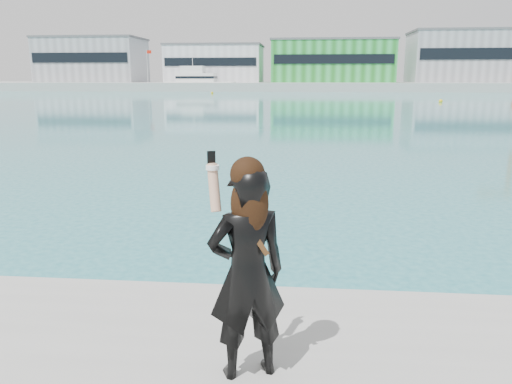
# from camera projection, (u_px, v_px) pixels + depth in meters

# --- Properties ---
(far_quay) EXTENTS (320.00, 40.00, 2.00)m
(far_quay) POSITION_uv_depth(u_px,v_px,m) (300.00, 86.00, 130.78)
(far_quay) COLOR #9E9E99
(far_quay) RESTS_ON ground
(warehouse_grey_left) EXTENTS (26.52, 16.36, 11.50)m
(warehouse_grey_left) POSITION_uv_depth(u_px,v_px,m) (93.00, 60.00, 132.38)
(warehouse_grey_left) COLOR gray
(warehouse_grey_left) RESTS_ON far_quay
(warehouse_white) EXTENTS (24.48, 15.35, 9.50)m
(warehouse_white) POSITION_uv_depth(u_px,v_px,m) (215.00, 63.00, 129.56)
(warehouse_white) COLOR silver
(warehouse_white) RESTS_ON far_quay
(warehouse_green) EXTENTS (30.60, 16.36, 10.50)m
(warehouse_green) POSITION_uv_depth(u_px,v_px,m) (332.00, 61.00, 126.69)
(warehouse_green) COLOR #208329
(warehouse_green) RESTS_ON far_quay
(warehouse_grey_right) EXTENTS (25.50, 15.35, 12.50)m
(warehouse_grey_right) POSITION_uv_depth(u_px,v_px,m) (462.00, 57.00, 123.51)
(warehouse_grey_right) COLOR gray
(warehouse_grey_right) RESTS_ON far_quay
(flagpole_left) EXTENTS (1.28, 0.16, 8.00)m
(flagpole_left) POSITION_uv_depth(u_px,v_px,m) (148.00, 64.00, 124.30)
(flagpole_left) COLOR silver
(flagpole_left) RESTS_ON far_quay
(flagpole_right) EXTENTS (1.28, 0.16, 8.00)m
(flagpole_right) POSITION_uv_depth(u_px,v_px,m) (393.00, 63.00, 118.77)
(flagpole_right) COLOR silver
(flagpole_right) RESTS_ON far_quay
(motor_yacht) EXTENTS (16.84, 5.64, 7.74)m
(motor_yacht) POSITION_uv_depth(u_px,v_px,m) (199.00, 82.00, 120.23)
(motor_yacht) COLOR white
(motor_yacht) RESTS_ON ground
(buoy_near) EXTENTS (0.50, 0.50, 0.50)m
(buoy_near) POSITION_uv_depth(u_px,v_px,m) (441.00, 102.00, 64.36)
(buoy_near) COLOR yellow
(buoy_near) RESTS_ON ground
(buoy_far) EXTENTS (0.50, 0.50, 0.50)m
(buoy_far) POSITION_uv_depth(u_px,v_px,m) (212.00, 94.00, 100.36)
(buoy_far) COLOR yellow
(buoy_far) RESTS_ON ground
(woman) EXTENTS (0.71, 0.59, 1.74)m
(woman) POSITION_uv_depth(u_px,v_px,m) (247.00, 267.00, 3.73)
(woman) COLOR black
(woman) RESTS_ON near_quay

